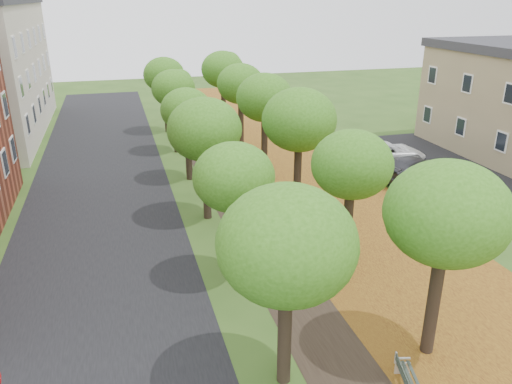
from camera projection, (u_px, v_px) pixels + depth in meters
ground at (352, 366)px, 15.23m from camera, size 120.00×120.00×0.00m
street_asphalt at (100, 206)px, 26.76m from camera, size 8.00×70.00×0.01m
footpath at (236, 192)px, 28.66m from camera, size 3.20×70.00×0.01m
leaf_verge at (317, 184)px, 29.93m from camera, size 7.50×70.00×0.01m
parking_lot at (431, 167)px, 32.98m from camera, size 9.00×16.00×0.01m
tree_row_west at (194, 117)px, 26.45m from camera, size 3.41×33.41×6.02m
tree_row_east at (280, 112)px, 27.66m from camera, size 3.41×33.41×6.02m
bench at (409, 381)px, 14.07m from camera, size 0.87×1.69×0.77m
car_silver at (478, 203)px, 25.20m from camera, size 4.59×2.09×1.53m
car_red at (441, 180)px, 28.40m from camera, size 4.97×3.00×1.55m
car_grey at (414, 169)px, 30.40m from camera, size 5.37×3.45×1.45m
car_white at (386, 153)px, 33.46m from camera, size 5.45×2.86×1.46m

